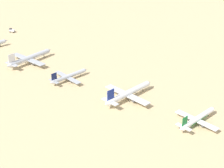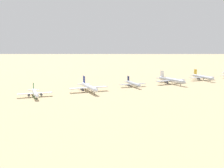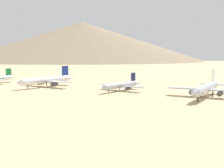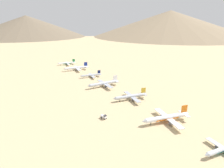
{
  "view_description": "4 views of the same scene",
  "coord_description": "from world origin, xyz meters",
  "px_view_note": "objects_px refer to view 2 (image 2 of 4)",
  "views": [
    {
      "loc": [
        -144.54,
        -228.07,
        113.94
      ],
      "look_at": [
        14.7,
        -78.46,
        3.01
      ],
      "focal_mm": 57.99,
      "sensor_mm": 36.0,
      "label": 1
    },
    {
      "loc": [
        245.84,
        -177.18,
        44.32
      ],
      "look_at": [
        16.41,
        -76.94,
        6.6
      ],
      "focal_mm": 45.47,
      "sensor_mm": 36.0,
      "label": 2
    },
    {
      "loc": [
        136.25,
        36.04,
        19.61
      ],
      "look_at": [
        -1.67,
        -56.57,
        3.05
      ],
      "focal_mm": 46.77,
      "sensor_mm": 36.0,
      "label": 3
    },
    {
      "loc": [
        87.71,
        202.48,
        78.56
      ],
      "look_at": [
        -6.26,
        4.77,
        4.49
      ],
      "focal_mm": 30.15,
      "sensor_mm": 36.0,
      "label": 4
    }
  ],
  "objects_px": {
    "parked_jet_1": "(89,87)",
    "parked_jet_0": "(35,93)",
    "parked_jet_3": "(171,80)",
    "parked_jet_4": "(203,77)",
    "parked_jet_2": "(133,84)"
  },
  "relations": [
    {
      "from": "parked_jet_1",
      "to": "parked_jet_0",
      "type": "bearing_deg",
      "value": -83.79
    },
    {
      "from": "parked_jet_3",
      "to": "parked_jet_1",
      "type": "bearing_deg",
      "value": -84.41
    },
    {
      "from": "parked_jet_1",
      "to": "parked_jet_3",
      "type": "bearing_deg",
      "value": 95.59
    },
    {
      "from": "parked_jet_0",
      "to": "parked_jet_1",
      "type": "height_order",
      "value": "parked_jet_1"
    },
    {
      "from": "parked_jet_0",
      "to": "parked_jet_4",
      "type": "height_order",
      "value": "parked_jet_4"
    },
    {
      "from": "parked_jet_1",
      "to": "parked_jet_2",
      "type": "bearing_deg",
      "value": 99.92
    },
    {
      "from": "parked_jet_0",
      "to": "parked_jet_3",
      "type": "relative_size",
      "value": 0.78
    },
    {
      "from": "parked_jet_1",
      "to": "parked_jet_3",
      "type": "xyz_separation_m",
      "value": [
        -9.22,
        94.21,
        -0.01
      ]
    },
    {
      "from": "parked_jet_4",
      "to": "parked_jet_2",
      "type": "bearing_deg",
      "value": -83.96
    },
    {
      "from": "parked_jet_1",
      "to": "parked_jet_4",
      "type": "height_order",
      "value": "parked_jet_1"
    },
    {
      "from": "parked_jet_2",
      "to": "parked_jet_3",
      "type": "bearing_deg",
      "value": 90.92
    },
    {
      "from": "parked_jet_0",
      "to": "parked_jet_1",
      "type": "bearing_deg",
      "value": 96.21
    },
    {
      "from": "parked_jet_0",
      "to": "parked_jet_4",
      "type": "bearing_deg",
      "value": 97.07
    },
    {
      "from": "parked_jet_4",
      "to": "parked_jet_3",
      "type": "bearing_deg",
      "value": -79.35
    },
    {
      "from": "parked_jet_0",
      "to": "parked_jet_3",
      "type": "distance_m",
      "value": 142.64
    }
  ]
}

